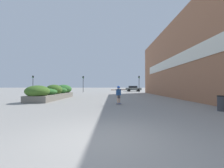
% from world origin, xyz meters
% --- Properties ---
extents(ground_plane, '(300.00, 300.00, 0.00)m').
position_xyz_m(ground_plane, '(0.00, 0.00, 0.00)').
color(ground_plane, gray).
extents(building_wall_right, '(0.67, 31.99, 8.86)m').
position_xyz_m(building_wall_right, '(7.50, 11.47, 4.43)').
color(building_wall_right, '#9E6647').
rests_on(building_wall_right, ground_plane).
extents(planter_box, '(2.02, 8.86, 1.53)m').
position_xyz_m(planter_box, '(-5.85, 12.18, 0.69)').
color(planter_box, slate).
rests_on(planter_box, ground_plane).
extents(skateboard, '(0.41, 0.63, 0.10)m').
position_xyz_m(skateboard, '(0.77, 7.30, 0.07)').
color(skateboard, navy).
rests_on(skateboard, ground_plane).
extents(skateboarder, '(1.12, 0.51, 1.26)m').
position_xyz_m(skateboarder, '(0.77, 7.30, 0.86)').
color(skateboarder, tan).
rests_on(skateboarder, skateboard).
extents(trash_bin, '(0.47, 0.47, 0.83)m').
position_xyz_m(trash_bin, '(6.18, 4.34, 0.42)').
color(trash_bin, '#38383D').
rests_on(trash_bin, ground_plane).
extents(car_leftmost, '(3.89, 2.02, 1.44)m').
position_xyz_m(car_leftmost, '(5.78, 34.92, 0.77)').
color(car_leftmost, slate).
rests_on(car_leftmost, ground_plane).
extents(car_center_left, '(4.23, 1.85, 1.47)m').
position_xyz_m(car_center_left, '(17.47, 36.36, 0.78)').
color(car_center_left, '#BCBCC1').
rests_on(car_center_left, ground_plane).
extents(traffic_light_left, '(0.28, 0.30, 3.53)m').
position_xyz_m(traffic_light_left, '(-5.94, 28.63, 2.40)').
color(traffic_light_left, black).
rests_on(traffic_light_left, ground_plane).
extents(traffic_light_right, '(0.28, 0.30, 3.58)m').
position_xyz_m(traffic_light_right, '(6.20, 28.86, 2.43)').
color(traffic_light_right, black).
rests_on(traffic_light_right, ground_plane).
extents(traffic_light_far_left, '(0.28, 0.30, 3.64)m').
position_xyz_m(traffic_light_far_left, '(-16.88, 28.75, 2.47)').
color(traffic_light_far_left, black).
rests_on(traffic_light_far_left, ground_plane).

